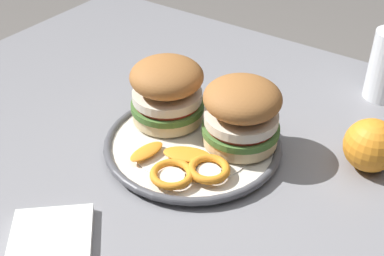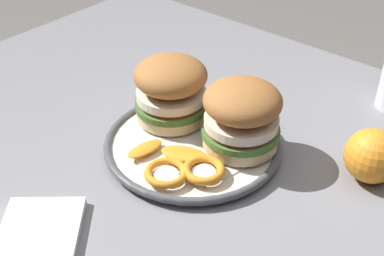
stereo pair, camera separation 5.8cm
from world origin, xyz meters
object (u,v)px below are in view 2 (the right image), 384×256
object	(u,v)px
sandwich_half_right	(242,115)
whole_orange	(372,156)
dinner_plate	(192,145)
sandwich_half_left	(171,89)
dining_table	(227,223)

from	to	relation	value
sandwich_half_right	whole_orange	world-z (taller)	sandwich_half_right
dinner_plate	sandwich_half_left	distance (m)	0.09
dining_table	dinner_plate	size ratio (longest dim) A/B	4.60
dinner_plate	sandwich_half_left	bearing A→B (deg)	157.30
dining_table	dinner_plate	distance (m)	0.14
dinner_plate	sandwich_half_left	world-z (taller)	sandwich_half_left
sandwich_half_right	sandwich_half_left	bearing A→B (deg)	-174.48
sandwich_half_left	whole_orange	world-z (taller)	sandwich_half_left
dining_table	sandwich_half_right	size ratio (longest dim) A/B	9.29
sandwich_half_left	whole_orange	size ratio (longest dim) A/B	1.59
dinner_plate	sandwich_half_right	distance (m)	0.09
sandwich_half_left	whole_orange	distance (m)	0.30
dining_table	sandwich_half_right	distance (m)	0.18
dining_table	whole_orange	xyz separation A→B (m)	(0.16, 0.11, 0.15)
dinner_plate	sandwich_half_right	xyz separation A→B (m)	(0.06, 0.04, 0.06)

